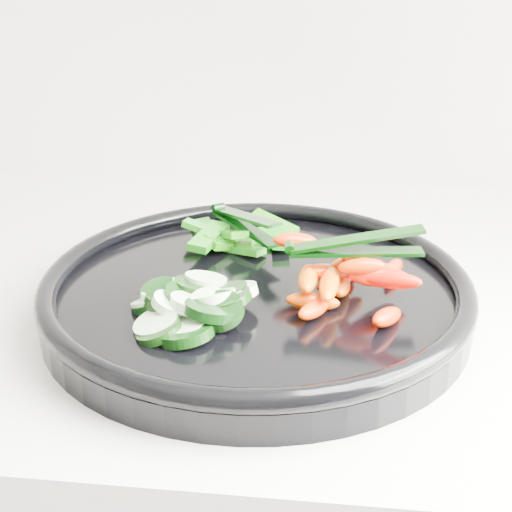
# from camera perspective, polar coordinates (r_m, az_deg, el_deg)

# --- Properties ---
(veggie_tray) EXTENTS (0.44, 0.44, 0.04)m
(veggie_tray) POSITION_cam_1_polar(r_m,az_deg,el_deg) (0.62, -0.00, -2.91)
(veggie_tray) COLOR black
(veggie_tray) RESTS_ON counter
(cucumber_pile) EXTENTS (0.12, 0.12, 0.04)m
(cucumber_pile) POSITION_cam_1_polar(r_m,az_deg,el_deg) (0.58, -5.52, -3.82)
(cucumber_pile) COLOR black
(cucumber_pile) RESTS_ON veggie_tray
(carrot_pile) EXTENTS (0.13, 0.14, 0.05)m
(carrot_pile) POSITION_cam_1_polar(r_m,az_deg,el_deg) (0.60, 7.21, -1.74)
(carrot_pile) COLOR #DD5100
(carrot_pile) RESTS_ON veggie_tray
(pepper_pile) EXTENTS (0.12, 0.10, 0.04)m
(pepper_pile) POSITION_cam_1_polar(r_m,az_deg,el_deg) (0.71, -1.73, 1.50)
(pepper_pile) COLOR #28750B
(pepper_pile) RESTS_ON veggie_tray
(tong_carrot) EXTENTS (0.11, 0.03, 0.02)m
(tong_carrot) POSITION_cam_1_polar(r_m,az_deg,el_deg) (0.59, 7.68, 0.82)
(tong_carrot) COLOR black
(tong_carrot) RESTS_ON carrot_pile
(tong_pepper) EXTENTS (0.08, 0.10, 0.02)m
(tong_pepper) POSITION_cam_1_polar(r_m,az_deg,el_deg) (0.70, -1.03, 2.82)
(tong_pepper) COLOR black
(tong_pepper) RESTS_ON pepper_pile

